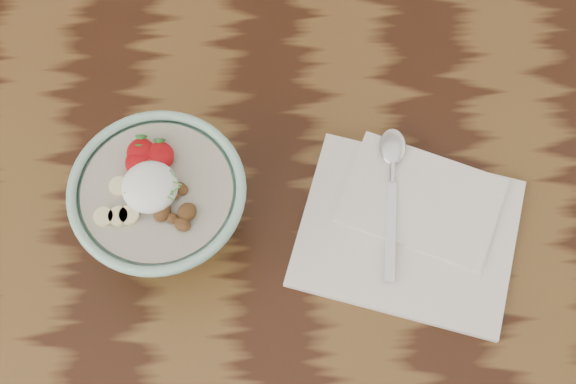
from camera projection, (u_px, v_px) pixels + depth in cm
name	position (u px, v px, depth cm)	size (l,w,h in cm)	color
table	(276.00, 283.00, 104.24)	(160.00, 90.00, 75.00)	black
breakfast_bowl	(161.00, 204.00, 91.32)	(19.74, 19.74, 13.53)	#91C3AB
napkin	(410.00, 226.00, 96.75)	(30.41, 27.20, 1.57)	white
spoon	(392.00, 167.00, 98.35)	(4.36, 20.10, 1.05)	silver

